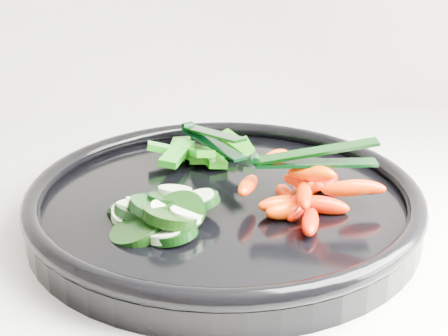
{
  "coord_description": "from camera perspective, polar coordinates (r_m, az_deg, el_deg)",
  "views": [
    {
      "loc": [
        0.27,
        1.12,
        1.21
      ],
      "look_at": [
        0.32,
        1.65,
        0.99
      ],
      "focal_mm": 50.0,
      "sensor_mm": 36.0,
      "label": 1
    }
  ],
  "objects": [
    {
      "name": "tong_carrot",
      "position": [
        0.56,
        8.06,
        0.96
      ],
      "size": [
        0.11,
        0.02,
        0.02
      ],
      "color": "black",
      "rests_on": "carrot_pile"
    },
    {
      "name": "carrot_pile",
      "position": [
        0.57,
        7.49,
        -2.05
      ],
      "size": [
        0.14,
        0.13,
        0.05
      ],
      "color": "#F11200",
      "rests_on": "veggie_tray"
    },
    {
      "name": "cucumber_pile",
      "position": [
        0.55,
        -6.05,
        -4.0
      ],
      "size": [
        0.12,
        0.12,
        0.04
      ],
      "color": "black",
      "rests_on": "veggie_tray"
    },
    {
      "name": "pepper_pile",
      "position": [
        0.68,
        -2.13,
        1.47
      ],
      "size": [
        0.12,
        0.1,
        0.04
      ],
      "color": "#1D6109",
      "rests_on": "veggie_tray"
    },
    {
      "name": "veggie_tray",
      "position": [
        0.6,
        0.0,
        -3.06
      ],
      "size": [
        0.49,
        0.49,
        0.04
      ],
      "color": "black",
      "rests_on": "counter"
    },
    {
      "name": "tong_pepper",
      "position": [
        0.67,
        -1.22,
        2.8
      ],
      "size": [
        0.07,
        0.11,
        0.02
      ],
      "color": "black",
      "rests_on": "pepper_pile"
    }
  ]
}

